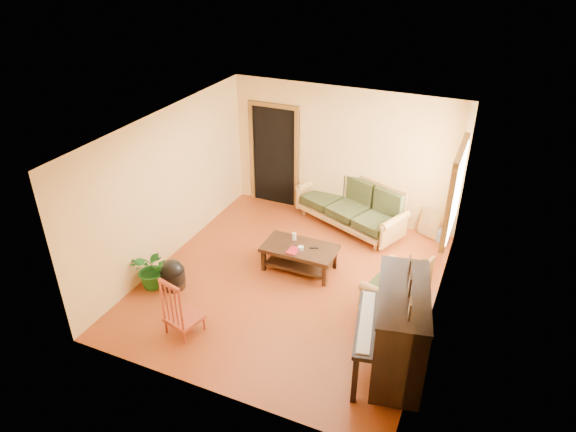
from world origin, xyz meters
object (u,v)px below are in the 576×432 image
at_px(piano, 399,332).
at_px(footstool, 173,277).
at_px(armchair, 396,284).
at_px(ceramic_crock, 441,235).
at_px(sofa, 350,204).
at_px(red_chair, 183,305).
at_px(potted_plant, 152,269).
at_px(coffee_table, 300,258).

xyz_separation_m(piano, footstool, (-3.68, 0.35, -0.45)).
height_order(armchair, ceramic_crock, armchair).
distance_m(sofa, piano, 3.77).
xyz_separation_m(sofa, red_chair, (-1.22, -3.82, 0.00)).
bearing_deg(red_chair, potted_plant, 160.65).
bearing_deg(footstool, armchair, 14.65).
bearing_deg(footstool, piano, -5.39).
bearing_deg(ceramic_crock, armchair, -98.48).
height_order(sofa, coffee_table, sofa).
bearing_deg(coffee_table, armchair, -13.14).
height_order(red_chair, ceramic_crock, red_chair).
distance_m(coffee_table, red_chair, 2.29).
bearing_deg(footstool, sofa, 56.70).
distance_m(armchair, piano, 1.28).
distance_m(sofa, red_chair, 4.01).
relative_size(armchair, ceramic_crock, 4.01).
distance_m(footstool, red_chair, 1.14).
distance_m(footstool, potted_plant, 0.35).
bearing_deg(potted_plant, ceramic_crock, 39.42).
relative_size(piano, ceramic_crock, 6.35).
relative_size(footstool, potted_plant, 0.58).
height_order(coffee_table, piano, piano).
height_order(footstool, red_chair, red_chair).
bearing_deg(coffee_table, potted_plant, -144.47).
bearing_deg(red_chair, footstool, 147.16).
bearing_deg(ceramic_crock, piano, -90.44).
height_order(red_chair, potted_plant, red_chair).
xyz_separation_m(armchair, piano, (0.31, -1.23, 0.18)).
height_order(sofa, ceramic_crock, sofa).
bearing_deg(sofa, red_chair, -84.80).
distance_m(coffee_table, armchair, 1.76).
bearing_deg(sofa, ceramic_crock, 28.03).
bearing_deg(armchair, piano, -61.53).
bearing_deg(armchair, footstool, -151.23).
xyz_separation_m(coffee_table, piano, (2.02, -1.62, 0.42)).
bearing_deg(sofa, coffee_table, -77.33).
bearing_deg(ceramic_crock, sofa, -174.92).
distance_m(footstool, ceramic_crock, 4.88).
relative_size(sofa, coffee_table, 1.79).
bearing_deg(piano, sofa, 105.03).
relative_size(piano, footstool, 3.70).
relative_size(footstool, red_chair, 0.42).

